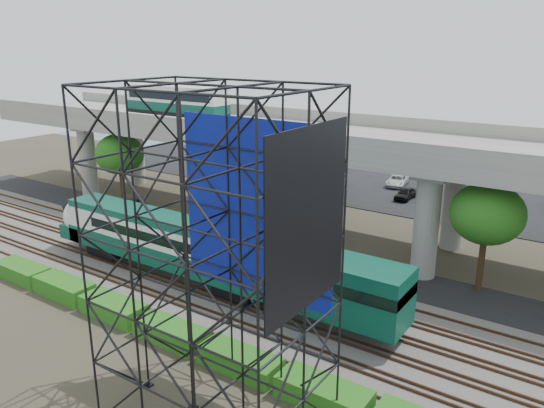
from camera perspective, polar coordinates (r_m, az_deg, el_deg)
The scene contains 13 objects.
ground at distance 35.52m, azimuth -6.96°, elevation -10.90°, with size 140.00×140.00×0.00m, color #474233.
ballast_bed at distance 36.82m, azimuth -4.90°, elevation -9.60°, with size 90.00×12.00×0.20m, color slate.
service_road at distance 43.14m, azimuth 2.24°, elevation -5.52°, with size 90.00×5.00×0.08m, color black.
parking_lot at distance 63.29m, azimuth 13.63°, elevation 1.37°, with size 90.00×18.00×0.08m, color black.
harbor_water at distance 83.76m, azimuth 19.08°, elevation 4.65°, with size 140.00×40.00×0.03m, color #405769.
rail_tracks at distance 36.74m, azimuth -4.91°, elevation -9.35°, with size 90.00×9.52×0.16m.
commuter_train at distance 37.71m, azimuth -8.92°, elevation -4.47°, with size 29.30×3.06×4.30m.
overpass at distance 46.01m, azimuth 4.67°, elevation 6.49°, with size 80.00×12.00×12.40m.
scaffold_tower at distance 22.36m, azimuth -6.37°, elevation -7.01°, with size 9.36×6.36×15.00m.
hedge_strip at distance 31.93m, azimuth -10.79°, elevation -13.37°, with size 34.60×1.80×1.20m.
trees at distance 48.41m, azimuth 1.20°, elevation 3.87°, with size 40.94×16.94×7.69m.
suv at distance 53.79m, azimuth -14.31°, elevation -0.50°, with size 2.63×5.71×1.59m, color black.
parked_cars at distance 62.48m, azimuth 14.52°, elevation 1.73°, with size 35.01×9.96×1.32m.
Camera 1 is at (21.03, -23.38, 16.51)m, focal length 35.00 mm.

